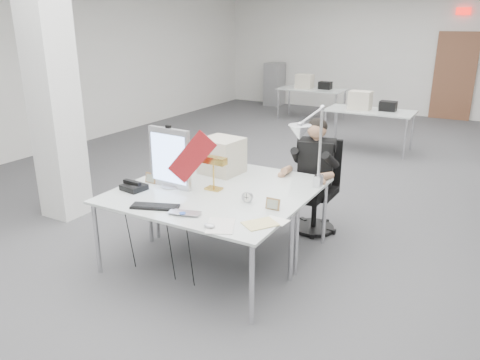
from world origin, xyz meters
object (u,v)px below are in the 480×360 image
object	(u,v)px
laptop	(183,215)
desk_main	(191,205)
seated_person	(315,158)
architect_lamp	(311,146)
bankers_lamp	(214,175)
monitor	(170,158)
beige_monitor	(222,156)
office_chair	(316,185)
desk_phone	(134,187)

from	to	relation	value
laptop	desk_main	bearing A→B (deg)	96.86
seated_person	architect_lamp	size ratio (longest dim) A/B	0.86
desk_main	laptop	xyz separation A→B (m)	(0.11, -0.28, 0.02)
laptop	bankers_lamp	bearing A→B (deg)	86.20
seated_person	monitor	size ratio (longest dim) A/B	1.38
desk_main	laptop	distance (m)	0.30
monitor	beige_monitor	size ratio (longest dim) A/B	1.48
desk_main	office_chair	size ratio (longest dim) A/B	1.59
beige_monitor	seated_person	bearing A→B (deg)	40.35
seated_person	bankers_lamp	size ratio (longest dim) A/B	2.71
monitor	seated_person	bearing A→B (deg)	52.50
bankers_lamp	architect_lamp	size ratio (longest dim) A/B	0.32
monitor	architect_lamp	size ratio (longest dim) A/B	0.62
desk_phone	architect_lamp	size ratio (longest dim) A/B	0.22
desk_main	architect_lamp	xyz separation A→B (m)	(0.85, 0.75, 0.50)
desk_main	seated_person	bearing A→B (deg)	67.55
office_chair	desk_phone	world-z (taller)	office_chair
office_chair	desk_phone	xyz separation A→B (m)	(-1.33, -1.54, 0.22)
monitor	laptop	xyz separation A→B (m)	(0.55, -0.56, -0.29)
office_chair	beige_monitor	xyz separation A→B (m)	(-0.86, -0.64, 0.38)
monitor	bankers_lamp	bearing A→B (deg)	22.13
bankers_lamp	architect_lamp	xyz separation A→B (m)	(0.87, 0.33, 0.33)
desk_main	architect_lamp	size ratio (longest dim) A/B	1.86
seated_person	office_chair	bearing A→B (deg)	76.53
desk_main	bankers_lamp	bearing A→B (deg)	92.85
office_chair	beige_monitor	size ratio (longest dim) A/B	2.79
bankers_lamp	beige_monitor	bearing A→B (deg)	115.72
desk_main	monitor	world-z (taller)	monitor
architect_lamp	beige_monitor	bearing A→B (deg)	179.45
bankers_lamp	beige_monitor	size ratio (longest dim) A/B	0.76
architect_lamp	bankers_lamp	bearing A→B (deg)	-150.67
beige_monitor	office_chair	bearing A→B (deg)	42.56
beige_monitor	desk_main	bearing A→B (deg)	-69.74
seated_person	architect_lamp	bearing A→B (deg)	-86.92
beige_monitor	laptop	bearing A→B (deg)	-68.12
desk_phone	seated_person	bearing A→B (deg)	56.59
desk_phone	beige_monitor	world-z (taller)	beige_monitor
seated_person	desk_phone	bearing A→B (deg)	-145.15
office_chair	seated_person	world-z (taller)	seated_person
desk_main	office_chair	xyz separation A→B (m)	(0.62, 1.56, -0.18)
monitor	desk_phone	distance (m)	0.46
bankers_lamp	beige_monitor	distance (m)	0.55
monitor	beige_monitor	world-z (taller)	monitor
desk_main	desk_phone	size ratio (longest dim) A/B	8.27
desk_phone	beige_monitor	size ratio (longest dim) A/B	0.54
desk_main	bankers_lamp	size ratio (longest dim) A/B	5.86
seated_person	beige_monitor	world-z (taller)	seated_person
bankers_lamp	desk_phone	world-z (taller)	bankers_lamp
monitor	desk_phone	bearing A→B (deg)	-132.67
office_chair	beige_monitor	bearing A→B (deg)	-156.91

